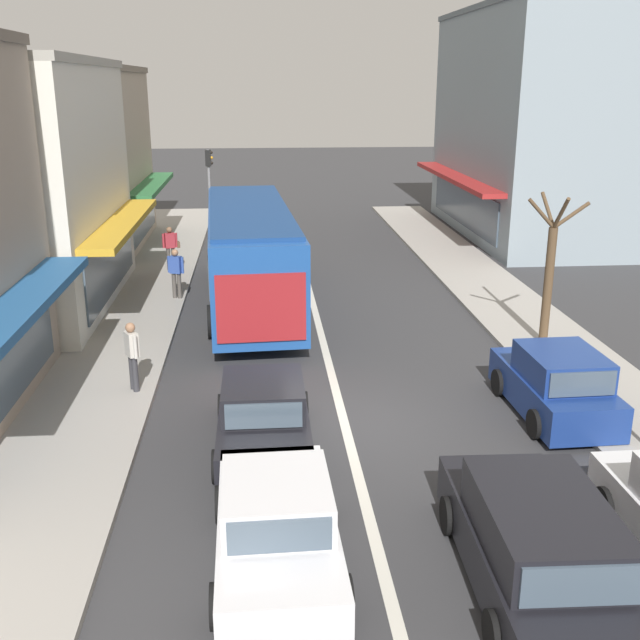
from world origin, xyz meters
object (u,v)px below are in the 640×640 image
Objects in this scene: street_tree_right at (549,274)px; pedestrian_far_walker at (132,352)px; sedan_adjacent_lane_trail at (264,418)px; pedestrian_browsing_midblock at (176,271)px; sedan_queue_far_back at (277,527)px; pedestrian_with_handbag_near at (171,245)px; parked_hatchback_kerb_second at (556,385)px; traffic_light_downstreet at (209,182)px; city_bus at (250,249)px; wagon_adjacent_lane_lead at (535,544)px.

pedestrian_far_walker is at bearing -166.63° from street_tree_right.
sedan_adjacent_lane_trail is 2.58× the size of pedestrian_browsing_midblock.
sedan_queue_far_back is 11.98m from street_tree_right.
pedestrian_with_handbag_near is at bearing 98.50° from pedestrian_browsing_midblock.
street_tree_right reaches higher than sedan_adjacent_lane_trail.
traffic_light_downstreet is at bearing 114.71° from parked_hatchback_kerb_second.
city_bus is 9.17m from street_tree_right.
street_tree_right is 10.99m from pedestrian_far_walker.
street_tree_right is at bearing 35.07° from sedan_adjacent_lane_trail.
traffic_light_downstreet reaches higher than wagon_adjacent_lane_lead.
parked_hatchback_kerb_second is 16.62m from pedestrian_with_handbag_near.
wagon_adjacent_lane_lead is 2.79× the size of pedestrian_with_handbag_near.
pedestrian_far_walker is at bearing -91.61° from pedestrian_browsing_midblock.
wagon_adjacent_lane_lead is 3.70m from sedan_queue_far_back.
city_bus is at bearing -57.24° from pedestrian_with_handbag_near.
sedan_adjacent_lane_trail is 1.00× the size of traffic_light_downstreet.
pedestrian_browsing_midblock is at bearing -94.46° from traffic_light_downstreet.
traffic_light_downstreet is at bearing 86.89° from pedestrian_far_walker.
pedestrian_far_walker reaches higher than parked_hatchback_kerb_second.
sedan_adjacent_lane_trail is 2.58× the size of pedestrian_far_walker.
pedestrian_with_handbag_near is at bearing 100.70° from sedan_queue_far_back.
street_tree_right reaches higher than parked_hatchback_kerb_second.
city_bus is 2.93× the size of parked_hatchback_kerb_second.
traffic_light_downstreet is (-5.81, 23.84, 2.11)m from wagon_adjacent_lane_lead.
wagon_adjacent_lane_lead is at bearing -69.82° from pedestrian_with_handbag_near.
parked_hatchback_kerb_second is 2.30× the size of pedestrian_far_walker.
city_bus is at bearing 105.55° from wagon_adjacent_lane_lead.
sedan_adjacent_lane_trail is at bearing -77.18° from pedestrian_with_handbag_near.
parked_hatchback_kerb_second is 0.89× the size of traffic_light_downstreet.
pedestrian_far_walker is (-9.24, 1.84, 0.36)m from parked_hatchback_kerb_second.
street_tree_right is at bearing -54.69° from traffic_light_downstreet.
sedan_queue_far_back is 2.60× the size of pedestrian_with_handbag_near.
traffic_light_downstreet is (-2.21, 22.98, 2.19)m from sedan_queue_far_back.
street_tree_right reaches higher than wagon_adjacent_lane_lead.
sedan_adjacent_lane_trail is 10.97m from pedestrian_browsing_midblock.
sedan_queue_far_back is (0.15, -3.79, 0.00)m from sedan_adjacent_lane_trail.
sedan_queue_far_back is 7.36m from pedestrian_far_walker.
sedan_queue_far_back is 1.13× the size of parked_hatchback_kerb_second.
city_bus is 7.54m from pedestrian_far_walker.
wagon_adjacent_lane_lead is at bearing -67.00° from pedestrian_browsing_midblock.
sedan_adjacent_lane_trail and sedan_queue_far_back have the same top height.
sedan_queue_far_back is (0.45, -13.68, -1.22)m from city_bus.
street_tree_right is at bearing -26.52° from pedestrian_browsing_midblock.
pedestrian_browsing_midblock is (-10.43, 5.21, -0.97)m from street_tree_right.
pedestrian_browsing_midblock is (-6.48, 15.27, 0.32)m from wagon_adjacent_lane_lead.
city_bus reaches higher than sedan_queue_far_back.
pedestrian_far_walker is at bearing -93.11° from traffic_light_downstreet.
wagon_adjacent_lane_lead is 1.22× the size of parked_hatchback_kerb_second.
city_bus is at bearing -79.26° from traffic_light_downstreet.
pedestrian_with_handbag_near is (-7.07, 19.24, 0.32)m from wagon_adjacent_lane_lead.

